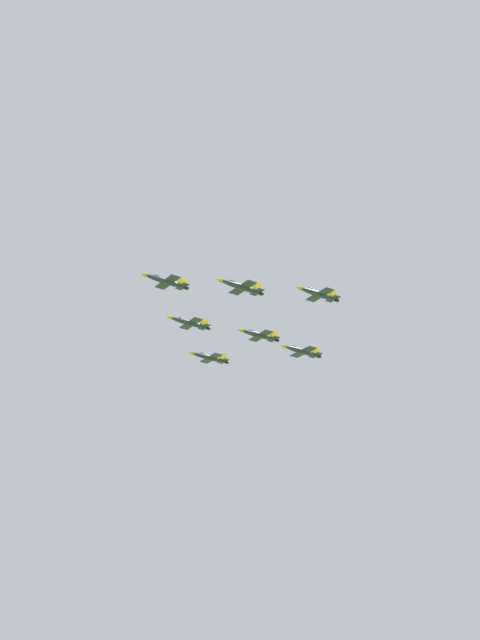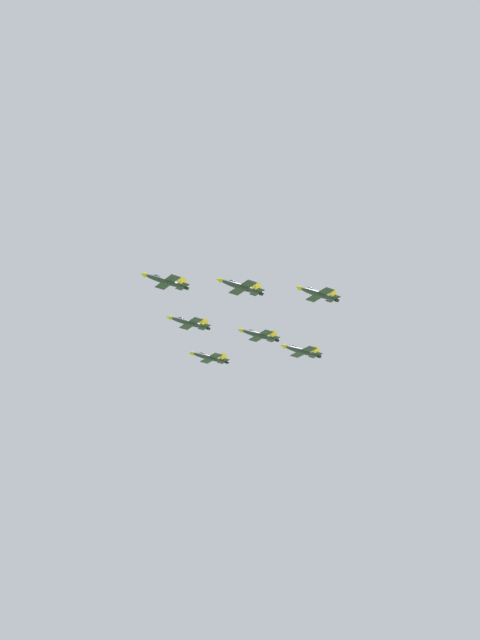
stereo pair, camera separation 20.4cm
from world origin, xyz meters
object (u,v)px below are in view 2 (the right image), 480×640
object	(u,v)px
jet_right_wingman	(189,323)
jet_slot_rear	(259,335)
jet_left_outer	(318,294)
jet_right_outer	(209,357)
jet_left_wingman	(241,287)
jet_trailing	(302,351)
jet_lead	(166,281)

from	to	relation	value
jet_right_wingman	jet_slot_rear	size ratio (longest dim) A/B	1.04
jet_left_outer	jet_right_outer	world-z (taller)	jet_left_outer
jet_left_wingman	jet_slot_rear	size ratio (longest dim) A/B	1.07
jet_right_outer	jet_trailing	bearing A→B (deg)	120.34
jet_left_outer	jet_slot_rear	world-z (taller)	jet_left_outer
jet_right_wingman	jet_slot_rear	bearing A→B (deg)	139.96
jet_lead	jet_slot_rear	bearing A→B (deg)	179.26
jet_trailing	jet_right_wingman	bearing A→B (deg)	-23.79
jet_left_wingman	jet_slot_rear	world-z (taller)	jet_left_wingman
jet_lead	jet_left_wingman	world-z (taller)	jet_lead
jet_left_wingman	jet_right_wingman	bearing A→B (deg)	-90.47
jet_slot_rear	jet_left_wingman	bearing A→B (deg)	41.43
jet_lead	jet_right_wingman	xyz separation A→B (m)	(23.71, 1.14, -3.91)
jet_right_outer	jet_trailing	size ratio (longest dim) A/B	0.96
jet_lead	jet_left_wingman	distance (m)	23.94
jet_lead	jet_right_outer	distance (m)	48.03
jet_right_wingman	jet_trailing	size ratio (longest dim) A/B	0.96
jet_left_wingman	jet_trailing	bearing A→B (deg)	-157.45
jet_lead	jet_left_wingman	size ratio (longest dim) A/B	0.99
jet_lead	jet_trailing	size ratio (longest dim) A/B	0.98
jet_left_wingman	jet_trailing	distance (m)	40.07
jet_left_wingman	jet_right_outer	size ratio (longest dim) A/B	1.04
jet_slot_rear	jet_right_wingman	bearing A→B (deg)	-39.30
jet_left_wingman	jet_slot_rear	xyz separation A→B (m)	(23.71, 1.13, -6.33)
jet_right_wingman	jet_trailing	xyz separation A→B (m)	(19.26, -34.25, -7.11)
jet_right_wingman	jet_right_outer	world-z (taller)	jet_right_wingman
jet_left_outer	jet_slot_rear	bearing A→B (deg)	-89.32
jet_left_outer	jet_trailing	world-z (taller)	jet_left_outer
jet_left_outer	jet_slot_rear	size ratio (longest dim) A/B	1.01
jet_right_outer	jet_slot_rear	size ratio (longest dim) A/B	1.04
jet_lead	jet_left_wingman	xyz separation A→B (m)	(4.94, -23.21, -3.16)
jet_left_wingman	jet_left_outer	bearing A→B (deg)	139.17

